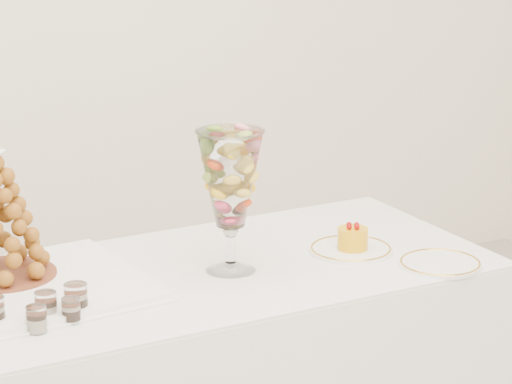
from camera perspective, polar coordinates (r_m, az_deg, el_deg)
lace_tray at (r=3.15m, az=-11.45°, el=-4.64°), size 0.73×0.59×0.02m
macaron_vase at (r=3.20m, az=-1.22°, el=0.54°), size 0.18×0.18×0.39m
cake_plate at (r=3.43m, az=4.48°, el=-2.73°), size 0.24×0.24×0.01m
spare_plate at (r=3.35m, az=8.66°, el=-3.36°), size 0.23×0.23×0.01m
verrine_b at (r=2.98m, az=-9.86°, el=-5.32°), size 0.06×0.06×0.07m
verrine_c at (r=3.00m, az=-8.47°, el=-5.01°), size 0.07×0.07×0.08m
verrine_d at (r=2.91m, az=-10.29°, el=-5.91°), size 0.05×0.05×0.07m
verrine_e at (r=2.96m, az=-8.70°, el=-5.53°), size 0.06×0.06×0.06m
mousse_cake at (r=3.41m, az=4.57°, el=-2.18°), size 0.09×0.09×0.08m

